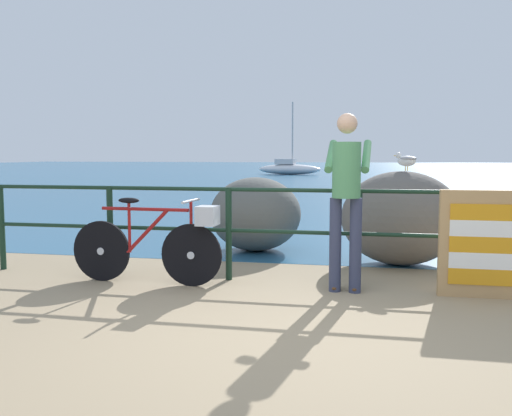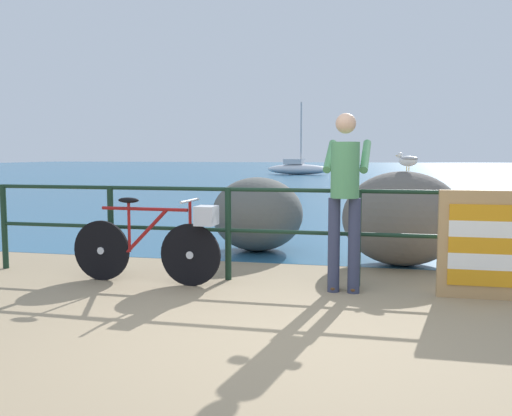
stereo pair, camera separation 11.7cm
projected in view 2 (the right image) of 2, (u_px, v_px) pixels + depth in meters
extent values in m
cube|color=#937F60|center=(357.00, 188.00, 23.69)|extent=(120.00, 120.00, 0.10)
cube|color=#285B7F|center=(368.00, 169.00, 50.66)|extent=(120.00, 90.00, 0.01)
cylinder|color=black|center=(4.00, 227.00, 6.67)|extent=(0.07, 0.07, 1.02)
cylinder|color=black|center=(111.00, 230.00, 6.37)|extent=(0.07, 0.07, 1.02)
cylinder|color=black|center=(228.00, 234.00, 6.07)|extent=(0.07, 0.07, 1.02)
cylinder|color=black|center=(358.00, 238.00, 5.76)|extent=(0.07, 0.07, 1.02)
cylinder|color=black|center=(501.00, 243.00, 5.46)|extent=(0.07, 0.07, 1.02)
cylinder|color=black|center=(292.00, 190.00, 5.87)|extent=(7.00, 0.04, 0.04)
cylinder|color=black|center=(291.00, 232.00, 5.91)|extent=(7.00, 0.04, 0.04)
cylinder|color=black|center=(102.00, 250.00, 6.05)|extent=(0.66, 0.06, 0.66)
cylinder|color=#B7BCC6|center=(102.00, 250.00, 6.05)|extent=(0.08, 0.06, 0.08)
cylinder|color=black|center=(190.00, 255.00, 5.79)|extent=(0.66, 0.06, 0.66)
cylinder|color=#B7BCC6|center=(190.00, 255.00, 5.79)|extent=(0.08, 0.06, 0.08)
cylinder|color=maroon|center=(144.00, 209.00, 5.88)|extent=(0.99, 0.08, 0.04)
cylinder|color=maroon|center=(147.00, 231.00, 5.89)|extent=(0.50, 0.06, 0.50)
cylinder|color=maroon|center=(129.00, 228.00, 5.94)|extent=(0.03, 0.03, 0.53)
ellipsoid|color=black|center=(129.00, 200.00, 5.91)|extent=(0.24, 0.11, 0.06)
cylinder|color=maroon|center=(190.00, 228.00, 5.76)|extent=(0.03, 0.03, 0.57)
cylinder|color=#B7BCC6|center=(190.00, 201.00, 5.73)|extent=(0.05, 0.48, 0.03)
cube|color=#B7BCC6|center=(206.00, 216.00, 5.70)|extent=(0.21, 0.25, 0.20)
cylinder|color=#333851|center=(334.00, 245.00, 5.53)|extent=(0.12, 0.12, 0.95)
ellipsoid|color=#513319|center=(334.00, 286.00, 5.63)|extent=(0.11, 0.26, 0.08)
cylinder|color=#333851|center=(354.00, 246.00, 5.48)|extent=(0.12, 0.12, 0.95)
ellipsoid|color=#513319|center=(354.00, 287.00, 5.58)|extent=(0.11, 0.26, 0.08)
cylinder|color=#4C8C59|center=(345.00, 170.00, 5.43)|extent=(0.28, 0.28, 0.55)
sphere|color=tan|center=(346.00, 123.00, 5.39)|extent=(0.20, 0.20, 0.20)
cylinder|color=#4C8C59|center=(330.00, 156.00, 5.69)|extent=(0.10, 0.52, 0.34)
cylinder|color=#4C8C59|center=(366.00, 156.00, 5.60)|extent=(0.10, 0.52, 0.34)
cube|color=tan|center=(484.00, 245.00, 5.26)|extent=(0.84, 0.09, 1.04)
cube|color=orange|center=(483.00, 278.00, 5.24)|extent=(0.66, 0.01, 0.16)
cube|color=white|center=(484.00, 262.00, 5.23)|extent=(0.66, 0.01, 0.16)
cube|color=orange|center=(485.00, 246.00, 5.21)|extent=(0.66, 0.01, 0.16)
cube|color=white|center=(485.00, 229.00, 5.20)|extent=(0.66, 0.01, 0.16)
cube|color=orange|center=(486.00, 213.00, 5.18)|extent=(0.66, 0.01, 0.16)
ellipsoid|color=#605B56|center=(402.00, 219.00, 6.85)|extent=(1.48, 1.11, 1.17)
ellipsoid|color=#5A5B56|center=(257.00, 214.00, 7.92)|extent=(1.30, 1.32, 1.05)
cylinder|color=gold|center=(407.00, 169.00, 6.79)|extent=(0.01, 0.01, 0.06)
cylinder|color=gold|center=(409.00, 169.00, 6.82)|extent=(0.01, 0.01, 0.06)
ellipsoid|color=white|center=(408.00, 161.00, 6.79)|extent=(0.27, 0.25, 0.13)
ellipsoid|color=#9E9EA3|center=(409.00, 159.00, 6.77)|extent=(0.26, 0.24, 0.06)
sphere|color=white|center=(400.00, 155.00, 6.88)|extent=(0.08, 0.08, 0.08)
cone|color=gold|center=(397.00, 156.00, 6.92)|extent=(0.05, 0.05, 0.02)
ellipsoid|color=white|center=(298.00, 169.00, 37.72)|extent=(4.55, 2.00, 0.70)
cube|color=silver|center=(294.00, 162.00, 37.78)|extent=(1.41, 1.00, 0.36)
cylinder|color=#B2B2B7|center=(301.00, 133.00, 37.41)|extent=(0.10, 0.10, 4.20)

